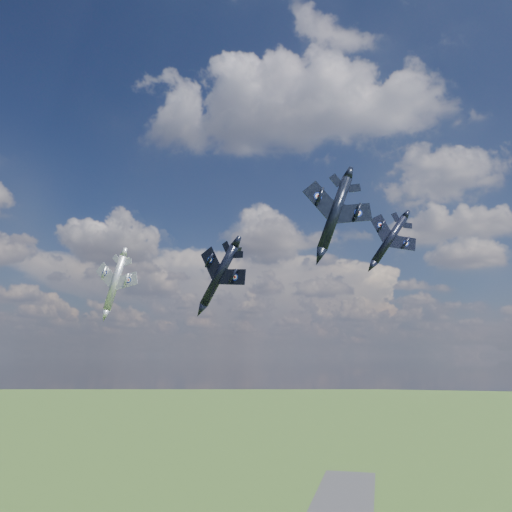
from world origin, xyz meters
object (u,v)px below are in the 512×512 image
(jet_high_navy, at_px, (389,240))
(jet_lead_navy, at_px, (219,275))
(jet_right_navy, at_px, (335,213))
(jet_left_silver, at_px, (115,283))

(jet_high_navy, bearing_deg, jet_lead_navy, -168.24)
(jet_right_navy, bearing_deg, jet_left_silver, 128.31)
(jet_lead_navy, distance_m, jet_right_navy, 22.86)
(jet_lead_navy, distance_m, jet_left_silver, 30.27)
(jet_high_navy, xyz_separation_m, jet_left_silver, (-52.66, -0.78, -5.98))
(jet_left_silver, bearing_deg, jet_high_navy, 8.26)
(jet_lead_navy, distance_m, jet_high_navy, 31.56)
(jet_lead_navy, xyz_separation_m, jet_left_silver, (-26.34, 14.80, 1.81))
(jet_lead_navy, bearing_deg, jet_left_silver, 168.54)
(jet_high_navy, relative_size, jet_left_silver, 0.91)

